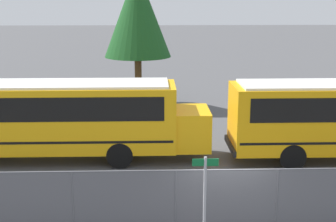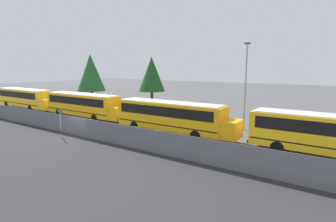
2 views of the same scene
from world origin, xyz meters
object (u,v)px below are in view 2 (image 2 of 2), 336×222
at_px(street_sign, 61,123).
at_px(school_bus_1, 83,104).
at_px(school_bus_0, 25,97).
at_px(tree_2, 91,73).
at_px(tree_1, 152,74).
at_px(light_pole, 246,84).
at_px(school_bus_2, 171,115).

bearing_deg(street_sign, school_bus_1, 128.85).
height_order(school_bus_0, tree_2, tree_2).
bearing_deg(school_bus_0, tree_1, 29.27).
height_order(street_sign, tree_2, tree_2).
distance_m(light_pole, tree_1, 16.92).
bearing_deg(school_bus_2, street_sign, -138.81).
bearing_deg(tree_2, street_sign, -47.26).
distance_m(school_bus_0, school_bus_1, 14.55).
bearing_deg(school_bus_0, school_bus_2, -0.41).
bearing_deg(tree_1, street_sign, -82.67).
distance_m(school_bus_1, street_sign, 9.89).
height_order(street_sign, light_pole, light_pole).
relative_size(school_bus_1, tree_2, 1.48).
distance_m(school_bus_1, light_pole, 21.17).
relative_size(tree_1, tree_2, 0.92).
height_order(school_bus_2, light_pole, light_pole).
xyz_separation_m(street_sign, tree_1, (-2.29, 17.82, 4.33)).
bearing_deg(school_bus_1, school_bus_2, -1.67).
xyz_separation_m(school_bus_0, tree_2, (4.58, 10.02, 3.87)).
bearing_deg(tree_1, school_bus_0, -150.73).
distance_m(school_bus_2, light_pole, 8.83).
relative_size(school_bus_2, light_pole, 1.45).
bearing_deg(street_sign, tree_2, 132.74).
distance_m(school_bus_1, tree_1, 11.50).
relative_size(light_pole, tree_2, 1.02).
distance_m(school_bus_2, street_sign, 11.05).
xyz_separation_m(school_bus_0, street_sign, (20.75, -7.48, -0.53)).
distance_m(school_bus_2, tree_1, 15.43).
bearing_deg(school_bus_1, tree_1, 68.92).
bearing_deg(school_bus_0, street_sign, -19.83).
xyz_separation_m(school_bus_0, light_pole, (34.74, 5.78, 3.12)).
distance_m(school_bus_0, tree_2, 11.68).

